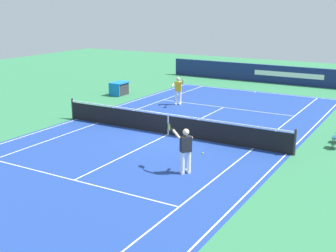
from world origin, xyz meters
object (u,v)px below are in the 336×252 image
(tennis_net, at_px, (168,124))
(tennis_player_near, at_px, (185,148))
(tennis_ball, at_px, (203,153))
(tennis_player_far, at_px, (178,89))
(equipment_cart_tarped, at_px, (119,88))

(tennis_net, xyz_separation_m, tennis_player_near, (3.90, 2.96, 0.44))
(tennis_player_near, distance_m, tennis_ball, 2.40)
(tennis_player_far, bearing_deg, tennis_net, 24.92)
(tennis_net, distance_m, tennis_player_near, 4.91)
(tennis_ball, bearing_deg, equipment_cart_tarped, -128.58)
(tennis_player_near, bearing_deg, tennis_player_far, -149.68)
(tennis_player_near, height_order, equipment_cart_tarped, tennis_player_near)
(tennis_net, relative_size, tennis_player_near, 6.89)
(tennis_player_near, distance_m, equipment_cart_tarped, 14.55)
(tennis_player_far, height_order, tennis_ball, tennis_player_far)
(tennis_player_far, distance_m, tennis_ball, 9.09)
(tennis_net, height_order, tennis_ball, tennis_net)
(tennis_player_far, xyz_separation_m, equipment_cart_tarped, (-0.61, -4.78, -0.49))
(tennis_net, relative_size, tennis_player_far, 6.89)
(tennis_player_far, height_order, equipment_cart_tarped, tennis_player_far)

